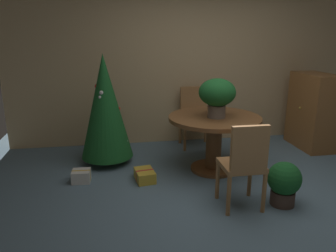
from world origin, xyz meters
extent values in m
plane|color=slate|center=(0.00, 0.00, 0.00)|extent=(6.60, 6.60, 0.00)
cube|color=tan|center=(0.00, 2.20, 1.30)|extent=(6.00, 0.10, 2.60)
cylinder|color=brown|center=(-0.07, 0.85, 0.02)|extent=(0.59, 0.59, 0.04)
cylinder|color=brown|center=(-0.07, 0.85, 0.37)|extent=(0.21, 0.21, 0.65)
cylinder|color=brown|center=(-0.07, 0.85, 0.72)|extent=(1.19, 1.19, 0.05)
cylinder|color=#665B51|center=(-0.06, 0.80, 0.82)|extent=(0.22, 0.22, 0.16)
ellipsoid|color=#195623|center=(-0.06, 0.80, 1.06)|extent=(0.46, 0.46, 0.35)
sphere|color=#EAD14C|center=(0.02, 0.88, 1.05)|extent=(0.09, 0.09, 0.09)
sphere|color=#EAD14C|center=(-0.21, 0.92, 1.06)|extent=(0.07, 0.07, 0.07)
cylinder|color=#9E6B3D|center=(-0.25, 0.08, 0.21)|extent=(0.04, 0.04, 0.43)
cylinder|color=#9E6B3D|center=(0.12, 0.08, 0.21)|extent=(0.04, 0.04, 0.43)
cylinder|color=#9E6B3D|center=(-0.25, -0.28, 0.21)|extent=(0.04, 0.04, 0.43)
cylinder|color=#9E6B3D|center=(0.12, -0.28, 0.21)|extent=(0.04, 0.04, 0.43)
cube|color=#9E6B3D|center=(-0.07, -0.10, 0.45)|extent=(0.42, 0.40, 0.05)
cube|color=#9E6B3D|center=(-0.07, -0.27, 0.70)|extent=(0.38, 0.05, 0.45)
cylinder|color=#9E6B3D|center=(0.15, 1.63, 0.24)|extent=(0.04, 0.04, 0.48)
cylinder|color=#9E6B3D|center=(-0.28, 1.63, 0.24)|extent=(0.04, 0.04, 0.48)
cylinder|color=#9E6B3D|center=(0.15, 2.01, 0.24)|extent=(0.04, 0.04, 0.48)
cylinder|color=#9E6B3D|center=(-0.28, 2.01, 0.24)|extent=(0.04, 0.04, 0.48)
cube|color=#9E6B3D|center=(-0.07, 1.82, 0.50)|extent=(0.48, 0.42, 0.05)
cube|color=#9E6B3D|center=(-0.07, 2.00, 0.74)|extent=(0.43, 0.05, 0.41)
cylinder|color=brown|center=(-1.46, 1.34, 0.05)|extent=(0.10, 0.10, 0.10)
cone|color=#195623|center=(-1.46, 1.34, 0.81)|extent=(0.71, 0.71, 1.42)
sphere|color=red|center=(-1.28, 1.38, 0.77)|extent=(0.06, 0.06, 0.06)
sphere|color=red|center=(-1.55, 1.36, 1.09)|extent=(0.06, 0.06, 0.06)
sphere|color=silver|center=(-1.51, 1.23, 0.96)|extent=(0.05, 0.05, 0.05)
sphere|color=red|center=(-1.58, 1.38, 0.90)|extent=(0.06, 0.06, 0.06)
sphere|color=red|center=(-1.30, 1.53, 0.51)|extent=(0.04, 0.04, 0.04)
sphere|color=silver|center=(-1.49, 1.23, 1.02)|extent=(0.06, 0.06, 0.06)
sphere|color=silver|center=(-1.20, 1.26, 0.33)|extent=(0.06, 0.06, 0.06)
sphere|color=silver|center=(-1.60, 1.44, 0.83)|extent=(0.06, 0.06, 0.06)
cube|color=gold|center=(-1.00, 0.67, 0.07)|extent=(0.26, 0.34, 0.14)
cube|color=red|center=(-1.00, 0.67, 0.07)|extent=(0.22, 0.06, 0.14)
cube|color=silver|center=(-1.78, 0.76, 0.07)|extent=(0.23, 0.21, 0.15)
cube|color=gold|center=(-1.78, 0.76, 0.07)|extent=(0.22, 0.04, 0.15)
cube|color=brown|center=(1.73, 1.50, 0.59)|extent=(0.42, 0.82, 1.17)
sphere|color=#B29338|center=(1.51, 1.50, 0.65)|extent=(0.04, 0.04, 0.04)
cylinder|color=#4C382D|center=(0.39, -0.16, 0.08)|extent=(0.26, 0.26, 0.16)
sphere|color=#195623|center=(0.39, -0.16, 0.30)|extent=(0.35, 0.35, 0.35)
camera|label=1|loc=(-1.33, -3.07, 1.77)|focal=35.05mm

